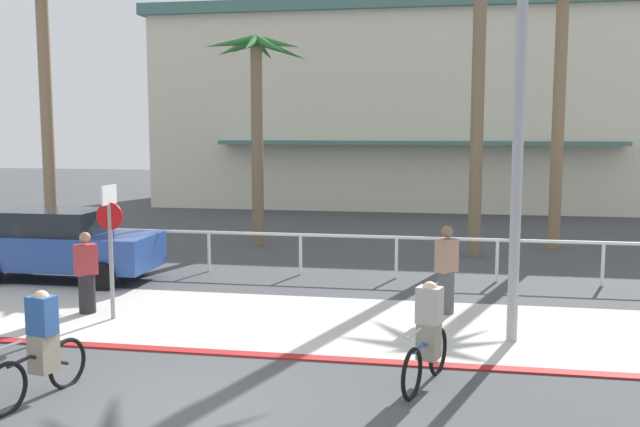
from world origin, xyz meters
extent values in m
plane|color=#424447|center=(0.00, 10.00, 0.00)|extent=(80.00, 80.00, 0.00)
cube|color=beige|center=(0.00, 4.20, 0.01)|extent=(44.00, 4.00, 0.02)
cube|color=maroon|center=(0.00, 2.20, 0.01)|extent=(44.00, 0.24, 0.03)
cube|color=beige|center=(2.19, 27.05, 4.29)|extent=(23.99, 10.10, 8.58)
cube|color=#47706B|center=(2.19, 27.05, 8.83)|extent=(24.59, 10.70, 0.50)
cube|color=#47706B|center=(2.19, 21.50, 3.00)|extent=(16.79, 1.20, 0.16)
cylinder|color=white|center=(0.00, 8.50, 1.00)|extent=(23.66, 0.08, 0.08)
cylinder|color=white|center=(-7.10, 8.50, 0.50)|extent=(0.08, 0.08, 1.00)
cylinder|color=white|center=(-4.73, 8.50, 0.50)|extent=(0.08, 0.08, 1.00)
cylinder|color=white|center=(-2.37, 8.50, 0.50)|extent=(0.08, 0.08, 1.00)
cylinder|color=white|center=(0.00, 8.50, 0.50)|extent=(0.08, 0.08, 1.00)
cylinder|color=white|center=(2.37, 8.50, 0.50)|extent=(0.08, 0.08, 1.00)
cylinder|color=white|center=(4.73, 8.50, 0.50)|extent=(0.08, 0.08, 1.00)
cylinder|color=white|center=(7.10, 8.50, 0.50)|extent=(0.08, 0.08, 1.00)
cylinder|color=gray|center=(-2.66, 3.81, 1.10)|extent=(0.08, 0.08, 2.20)
cube|color=white|center=(-2.66, 3.81, 2.38)|extent=(0.04, 0.56, 0.36)
cylinder|color=red|center=(-2.66, 3.81, 1.98)|extent=(0.52, 0.03, 0.52)
cylinder|color=#9EA0A5|center=(4.67, 3.69, 3.75)|extent=(0.18, 0.18, 7.50)
cylinder|color=#846B4C|center=(-7.97, 10.66, 4.01)|extent=(0.36, 0.36, 8.01)
cylinder|color=#756047|center=(-2.20, 12.63, 3.13)|extent=(0.36, 0.36, 6.25)
cone|color=#2D6B33|center=(-1.53, 12.63, 6.13)|extent=(1.39, 0.32, 0.57)
cone|color=#2D6B33|center=(-1.55, 13.28, 6.00)|extent=(1.58, 1.58, 0.81)
cone|color=#2D6B33|center=(-2.20, 13.58, 6.05)|extent=(0.32, 1.96, 0.72)
cone|color=#2D6B33|center=(-2.75, 13.18, 6.12)|extent=(1.37, 1.37, 0.57)
cone|color=#2D6B33|center=(-2.80, 12.63, 6.03)|extent=(1.32, 0.32, 0.74)
cone|color=#2D6B33|center=(-2.79, 12.03, 6.09)|extent=(1.46, 1.46, 0.63)
cone|color=#2D6B33|center=(-2.20, 11.98, 6.03)|extent=(0.32, 1.40, 0.74)
cone|color=#2D6B33|center=(-1.63, 12.07, 6.00)|extent=(1.42, 1.42, 0.80)
cylinder|color=#756047|center=(4.32, 11.83, 4.99)|extent=(0.36, 0.36, 9.98)
cylinder|color=#846B4C|center=(6.73, 13.61, 3.93)|extent=(0.36, 0.36, 7.86)
cube|color=#284793|center=(-5.41, 6.88, 0.73)|extent=(4.40, 1.80, 0.80)
cube|color=#1E2328|center=(-5.66, 6.88, 1.41)|extent=(2.29, 1.58, 0.56)
cylinder|color=black|center=(-4.00, 7.78, 0.33)|extent=(0.66, 0.22, 0.66)
cylinder|color=black|center=(-4.00, 5.98, 0.33)|extent=(0.66, 0.22, 0.66)
cylinder|color=black|center=(-6.82, 7.78, 0.33)|extent=(0.66, 0.22, 0.66)
torus|color=black|center=(3.12, 0.85, 0.33)|extent=(0.27, 0.70, 0.72)
torus|color=black|center=(3.45, 1.90, 0.33)|extent=(0.27, 0.70, 0.72)
cylinder|color=#2851A8|center=(3.35, 1.58, 0.48)|extent=(0.26, 0.67, 0.35)
cylinder|color=#2851A8|center=(3.19, 1.08, 0.62)|extent=(0.16, 0.38, 0.07)
cylinder|color=#2851A8|center=(3.32, 1.49, 0.55)|extent=(0.05, 0.05, 0.44)
cylinder|color=silver|center=(3.13, 0.89, 0.88)|extent=(0.19, 0.49, 0.04)
cube|color=gray|center=(3.32, 1.49, 0.61)|extent=(0.36, 0.39, 0.52)
cube|color=#B7B2A8|center=(3.32, 1.49, 1.13)|extent=(0.40, 0.35, 0.52)
sphere|color=beige|center=(3.32, 1.49, 1.36)|extent=(0.22, 0.22, 0.22)
torus|color=black|center=(-1.91, -0.64, 0.33)|extent=(0.21, 0.72, 0.72)
torus|color=black|center=(-1.67, 0.43, 0.33)|extent=(0.21, 0.72, 0.72)
cylinder|color=black|center=(-1.75, 0.11, 0.48)|extent=(0.20, 0.68, 0.35)
cylinder|color=black|center=(-1.86, -0.41, 0.62)|extent=(0.13, 0.38, 0.07)
cylinder|color=black|center=(-1.77, 0.01, 0.55)|extent=(0.05, 0.05, 0.44)
cylinder|color=silver|center=(-1.90, -0.59, 0.88)|extent=(0.14, 0.50, 0.04)
cube|color=gray|center=(-1.77, 0.01, 0.61)|extent=(0.34, 0.37, 0.52)
cube|color=#2D5699|center=(-1.77, 0.01, 1.13)|extent=(0.39, 0.33, 0.52)
sphere|color=#D6A884|center=(-1.77, 0.01, 1.36)|extent=(0.22, 0.22, 0.22)
cylinder|color=#232326|center=(-3.36, 4.13, 0.39)|extent=(0.45, 0.45, 0.78)
cube|color=#A33338|center=(-3.36, 4.13, 1.07)|extent=(0.46, 0.47, 0.60)
sphere|color=#9E7556|center=(-3.36, 4.13, 1.51)|extent=(0.21, 0.21, 0.21)
cylinder|color=#4C4C51|center=(3.55, 5.33, 0.42)|extent=(0.45, 0.45, 0.84)
cube|color=#93705B|center=(3.55, 5.33, 1.16)|extent=(0.47, 0.47, 0.65)
sphere|color=brown|center=(3.55, 5.33, 1.63)|extent=(0.23, 0.23, 0.23)
camera|label=1|loc=(3.53, -8.43, 3.62)|focal=39.85mm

